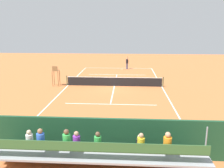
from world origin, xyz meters
TOP-DOWN VIEW (x-y plane):
  - ground_plane at (0.00, 0.00)m, footprint 60.00×60.00m
  - court_line_markings at (0.00, -0.04)m, footprint 10.10×22.20m
  - tennis_net at (0.00, 0.00)m, footprint 10.30×0.10m
  - backdrop_wall at (0.00, 14.00)m, footprint 18.00×0.16m
  - bleacher_stand at (0.03, 15.38)m, footprint 9.06×2.40m
  - umpire_chair at (6.20, 0.29)m, footprint 0.67×0.67m
  - courtside_bench at (-1.76, 13.27)m, footprint 1.80×0.40m
  - equipment_bag at (0.36, 13.40)m, footprint 0.90×0.36m
  - tennis_player at (-1.32, -10.32)m, footprint 0.46×0.56m
  - tennis_racket at (-0.58, -10.04)m, footprint 0.36×0.58m
  - tennis_ball_near at (-2.74, -7.59)m, footprint 0.07×0.07m

SIDE VIEW (x-z plane):
  - ground_plane at x=0.00m, z-range 0.00..0.00m
  - court_line_markings at x=0.00m, z-range 0.00..0.01m
  - tennis_racket at x=-0.58m, z-range 0.00..0.03m
  - tennis_ball_near at x=-2.74m, z-range 0.00..0.07m
  - equipment_bag at x=0.36m, z-range 0.00..0.36m
  - tennis_net at x=0.00m, z-range -0.03..1.04m
  - courtside_bench at x=-1.76m, z-range 0.09..1.02m
  - bleacher_stand at x=0.03m, z-range -0.27..2.21m
  - backdrop_wall at x=0.00m, z-range 0.00..2.00m
  - tennis_player at x=-1.32m, z-range 0.05..1.98m
  - umpire_chair at x=6.20m, z-range 0.24..2.38m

